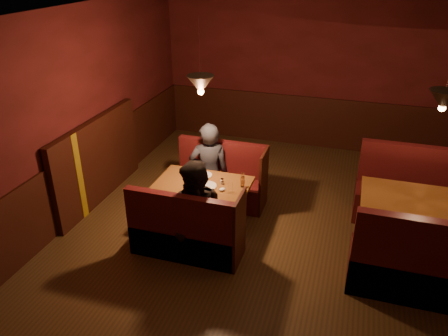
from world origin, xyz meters
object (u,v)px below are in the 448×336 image
(main_table, at_px, (204,193))
(main_bench_near, at_px, (186,235))
(main_bench_far, at_px, (221,183))
(diner_a, at_px, (209,153))
(second_bench_near, at_px, (422,271))
(diner_b, at_px, (197,199))
(second_table, at_px, (417,214))
(second_bench_far, at_px, (412,198))

(main_table, bearing_deg, main_bench_near, -88.98)
(main_bench_far, distance_m, diner_a, 0.55)
(second_bench_near, xyz_separation_m, diner_a, (-2.93, 1.29, 0.47))
(main_bench_near, height_order, second_bench_near, second_bench_near)
(second_bench_near, distance_m, diner_a, 3.24)
(main_bench_far, bearing_deg, main_table, -91.03)
(second_bench_near, bearing_deg, main_bench_far, 153.76)
(second_bench_near, bearing_deg, main_table, 167.05)
(diner_a, relative_size, diner_b, 1.00)
(main_table, xyz_separation_m, main_bench_near, (0.01, -0.72, -0.22))
(main_table, height_order, second_table, main_table)
(main_bench_far, relative_size, diner_b, 0.85)
(second_bench_far, bearing_deg, diner_a, -172.70)
(main_table, height_order, second_bench_near, second_bench_near)
(main_table, distance_m, second_bench_far, 2.96)
(main_bench_near, height_order, second_bench_far, second_bench_far)
(main_table, relative_size, second_bench_near, 0.83)
(main_bench_far, relative_size, second_bench_near, 0.91)
(second_bench_near, bearing_deg, second_table, 92.20)
(main_bench_far, bearing_deg, main_bench_near, -90.00)
(main_bench_near, xyz_separation_m, diner_b, (0.14, 0.06, 0.52))
(main_table, xyz_separation_m, second_bench_near, (2.77, -0.64, -0.18))
(main_bench_near, distance_m, second_bench_near, 2.76)
(second_bench_far, bearing_deg, second_table, -92.20)
(main_table, relative_size, main_bench_near, 0.91)
(main_bench_far, height_order, second_bench_near, second_bench_near)
(second_bench_far, distance_m, diner_b, 3.15)
(second_bench_near, height_order, diner_b, diner_b)
(second_bench_near, height_order, diner_a, diner_a)
(second_bench_near, relative_size, diner_a, 0.94)
(main_bench_far, relative_size, second_bench_far, 0.91)
(main_bench_far, height_order, second_bench_far, second_bench_far)
(main_table, distance_m, main_bench_near, 0.76)
(main_bench_far, xyz_separation_m, second_bench_far, (2.76, 0.31, 0.05))
(main_bench_far, distance_m, main_bench_near, 1.45)
(second_bench_far, height_order, diner_a, diner_a)
(diner_a, bearing_deg, diner_b, 81.78)
(main_bench_near, bearing_deg, diner_a, 97.12)
(second_table, distance_m, diner_b, 2.74)
(diner_a, bearing_deg, second_bench_far, 165.65)
(second_bench_near, bearing_deg, main_bench_near, -178.19)
(diner_a, bearing_deg, main_table, 82.04)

